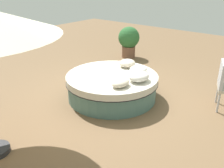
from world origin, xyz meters
TOP-DOWN VIEW (x-y plane):
  - ground_plane at (0.00, 0.00)m, footprint 16.00×16.00m
  - round_bed at (0.00, 0.00)m, footprint 2.00×2.00m
  - throw_pillow_0 at (-0.36, -0.51)m, footprint 0.41×0.30m
  - throw_pillow_1 at (0.09, -0.63)m, footprint 0.46×0.39m
  - throw_pillow_2 at (0.46, -0.37)m, footprint 0.43×0.36m
  - throw_pillow_3 at (0.63, 0.05)m, footprint 0.40×0.37m
  - planter at (2.68, 1.48)m, footprint 0.69×0.69m

SIDE VIEW (x-z plane):
  - ground_plane at x=0.00m, z-range 0.00..0.00m
  - round_bed at x=0.00m, z-range 0.01..0.54m
  - planter at x=2.68m, z-range 0.07..1.08m
  - throw_pillow_0 at x=-0.36m, z-range 0.54..0.69m
  - throw_pillow_2 at x=0.46m, z-range 0.54..0.70m
  - throw_pillow_3 at x=0.63m, z-range 0.54..0.72m
  - throw_pillow_1 at x=0.09m, z-range 0.54..0.74m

